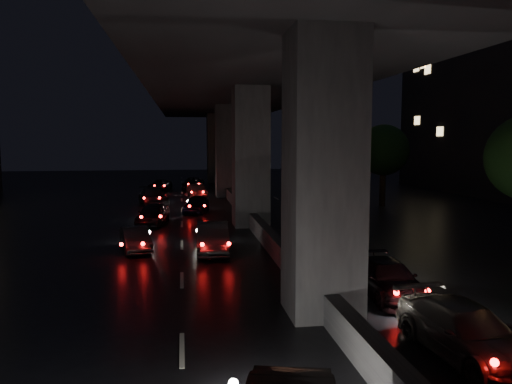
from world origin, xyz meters
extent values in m
plane|color=black|center=(0.00, 0.00, 0.00)|extent=(120.00, 120.00, 0.00)
cube|color=#343437|center=(0.00, -10.00, 4.00)|extent=(2.00, 2.00, 8.00)
cube|color=#343437|center=(0.00, 5.00, 4.00)|extent=(2.00, 2.00, 8.00)
cube|color=#343437|center=(0.00, 20.00, 4.00)|extent=(2.00, 2.00, 8.00)
cube|color=#343437|center=(0.00, 35.00, 4.00)|extent=(2.00, 2.00, 8.00)
cube|color=black|center=(0.00, 5.00, 8.75)|extent=(12.00, 80.00, 1.50)
cube|color=#343437|center=(-5.80, 5.00, 10.00)|extent=(0.40, 80.00, 1.00)
cube|color=#343437|center=(5.80, 5.00, 10.00)|extent=(0.40, 80.00, 1.00)
cube|color=#343437|center=(0.00, 5.00, 0.42)|extent=(0.45, 70.00, 0.85)
cube|color=black|center=(27.00, 20.00, 7.50)|extent=(12.00, 22.00, 15.00)
cylinder|color=black|center=(11.00, 12.00, 1.40)|extent=(0.44, 0.44, 2.80)
sphere|color=black|center=(11.00, 12.00, 4.22)|extent=(3.80, 3.80, 3.80)
cylinder|color=black|center=(11.00, 28.00, 1.40)|extent=(0.44, 0.44, 2.80)
sphere|color=black|center=(11.00, 28.00, 4.22)|extent=(3.80, 3.80, 3.80)
cylinder|color=#2D2D33|center=(11.50, 18.00, 4.50)|extent=(0.18, 0.18, 9.00)
cube|color=#2D2D33|center=(10.40, 18.00, 8.90)|extent=(2.40, 0.10, 0.10)
sphere|color=orange|center=(9.30, 18.00, 8.70)|extent=(0.44, 0.44, 0.44)
imported|color=#4E4A44|center=(2.48, -13.34, 0.60)|extent=(2.10, 4.30, 1.21)
imported|color=black|center=(2.50, -8.86, 0.57)|extent=(1.71, 3.98, 1.14)
imported|color=black|center=(-6.06, -0.88, 0.53)|extent=(1.78, 3.38, 1.06)
imported|color=#242527|center=(-2.63, -1.73, 0.65)|extent=(1.54, 4.00, 1.30)
imported|color=black|center=(-5.68, 6.10, 0.63)|extent=(2.13, 3.89, 1.26)
imported|color=black|center=(-6.14, 15.00, 0.65)|extent=(2.75, 4.79, 1.31)
imported|color=black|center=(-3.01, 10.53, 0.58)|extent=(2.16, 3.66, 1.17)
imported|color=#4A4240|center=(-2.71, 19.32, 0.57)|extent=(1.83, 3.64, 1.14)
imported|color=black|center=(-2.86, 26.34, 0.61)|extent=(2.42, 4.53, 1.21)
imported|color=black|center=(-6.08, 25.76, 0.55)|extent=(2.41, 4.17, 1.09)
camera|label=1|loc=(-3.93, -23.57, 5.00)|focal=35.00mm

